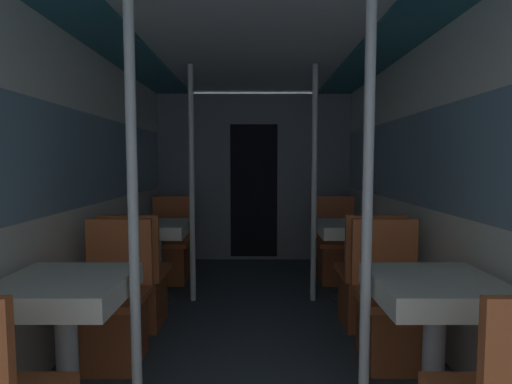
{
  "coord_description": "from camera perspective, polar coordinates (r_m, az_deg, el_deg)",
  "views": [
    {
      "loc": [
        0.03,
        -1.0,
        1.35
      ],
      "look_at": [
        0.02,
        3.32,
        1.02
      ],
      "focal_mm": 28.0,
      "sensor_mm": 36.0,
      "label": 1
    }
  ],
  "objects": [
    {
      "name": "support_pole_right_0",
      "position": [
        2.07,
        15.71,
        -1.91
      ],
      "size": [
        0.05,
        0.05,
        2.26
      ],
      "color": "silver",
      "rests_on": "ground_plane"
    },
    {
      "name": "chair_left_far_1",
      "position": [
        4.66,
        -12.09,
        -8.86
      ],
      "size": [
        0.46,
        0.46,
        0.95
      ],
      "rotation": [
        0.0,
        0.0,
        3.14
      ],
      "color": "brown",
      "rests_on": "ground_plane"
    },
    {
      "name": "support_pole_left_1",
      "position": [
        3.86,
        -9.07,
        1.04
      ],
      "size": [
        0.05,
        0.05,
        2.26
      ],
      "color": "silver",
      "rests_on": "ground_plane"
    },
    {
      "name": "bulkhead_far",
      "position": [
        5.47,
        -0.22,
        2.0
      ],
      "size": [
        2.61,
        0.09,
        2.26
      ],
      "color": "slate",
      "rests_on": "ground_plane"
    },
    {
      "name": "chair_right_far_0",
      "position": [
        2.95,
        18.92,
        -16.86
      ],
      "size": [
        0.46,
        0.46,
        0.95
      ],
      "rotation": [
        0.0,
        0.0,
        3.14
      ],
      "color": "brown",
      "rests_on": "ground_plane"
    },
    {
      "name": "chair_left_near_1",
      "position": [
        3.49,
        -16.52,
        -13.45
      ],
      "size": [
        0.46,
        0.46,
        0.95
      ],
      "color": "brown",
      "rests_on": "ground_plane"
    },
    {
      "name": "dining_table_right_0",
      "position": [
        2.29,
        24.33,
        -14.01
      ],
      "size": [
        0.62,
        0.62,
        0.76
      ],
      "color": "#4C4C51",
      "rests_on": "ground_plane"
    },
    {
      "name": "wall_right",
      "position": [
        3.29,
        23.34,
        0.8
      ],
      "size": [
        0.05,
        6.84,
        2.26
      ],
      "color": "silver",
      "rests_on": "ground_plane"
    },
    {
      "name": "support_pole_right_1",
      "position": [
        3.85,
        8.39,
        1.04
      ],
      "size": [
        0.05,
        0.05,
        2.26
      ],
      "color": "silver",
      "rests_on": "ground_plane"
    },
    {
      "name": "dining_table_left_1",
      "position": [
        3.99,
        -14.06,
        -5.97
      ],
      "size": [
        0.62,
        0.62,
        0.76
      ],
      "color": "#4C4C51",
      "rests_on": "ground_plane"
    },
    {
      "name": "wall_left",
      "position": [
        3.31,
        -24.09,
        0.8
      ],
      "size": [
        0.05,
        6.84,
        2.26
      ],
      "color": "silver",
      "rests_on": "ground_plane"
    },
    {
      "name": "chair_right_far_1",
      "position": [
        4.64,
        11.55,
        -8.89
      ],
      "size": [
        0.46,
        0.46,
        0.95
      ],
      "rotation": [
        0.0,
        0.0,
        3.14
      ],
      "color": "brown",
      "rests_on": "ground_plane"
    },
    {
      "name": "chair_left_far_0",
      "position": [
        2.97,
        -19.86,
        -16.75
      ],
      "size": [
        0.46,
        0.46,
        0.95
      ],
      "rotation": [
        0.0,
        0.0,
        3.14
      ],
      "color": "brown",
      "rests_on": "ground_plane"
    },
    {
      "name": "dining_table_left_0",
      "position": [
        2.31,
        -25.51,
        -13.86
      ],
      "size": [
        0.62,
        0.62,
        0.76
      ],
      "color": "#4C4C51",
      "rests_on": "ground_plane"
    },
    {
      "name": "chair_right_near_1",
      "position": [
        3.47,
        15.74,
        -13.52
      ],
      "size": [
        0.46,
        0.46,
        0.95
      ],
      "color": "brown",
      "rests_on": "ground_plane"
    },
    {
      "name": "ceiling_panel",
      "position": [
        3.17,
        -0.48,
        21.87
      ],
      "size": [
        2.66,
        6.84,
        0.07
      ],
      "color": "silver",
      "rests_on": "wall_left"
    },
    {
      "name": "support_pole_left_0",
      "position": [
        2.08,
        -17.08,
        -1.89
      ],
      "size": [
        0.05,
        0.05,
        2.26
      ],
      "color": "silver",
      "rests_on": "ground_plane"
    },
    {
      "name": "dining_table_right_1",
      "position": [
        3.98,
        13.42,
        -6.0
      ],
      "size": [
        0.62,
        0.62,
        0.76
      ],
      "color": "#4C4C51",
      "rests_on": "ground_plane"
    }
  ]
}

